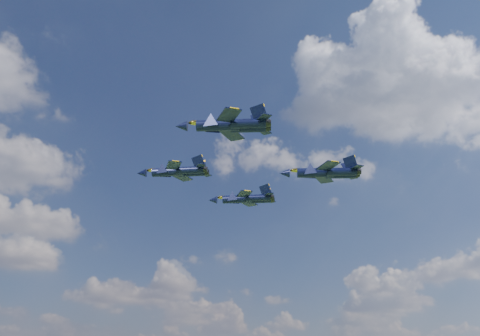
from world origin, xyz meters
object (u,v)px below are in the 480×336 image
at_px(jet_left, 214,125).
at_px(jet_lead, 166,172).
at_px(jet_slot, 312,172).
at_px(jet_right, 235,199).

bearing_deg(jet_left, jet_lead, 31.43).
xyz_separation_m(jet_lead, jet_slot, (22.22, -18.33, -1.49)).
distance_m(jet_left, jet_right, 33.07).
distance_m(jet_right, jet_slot, 22.76).
height_order(jet_lead, jet_slot, jet_lead).
relative_size(jet_lead, jet_left, 0.88).
xyz_separation_m(jet_left, jet_right, (20.23, 26.04, -2.57)).
height_order(jet_lead, jet_right, jet_lead).
bearing_deg(jet_slot, jet_left, 133.44).
bearing_deg(jet_left, jet_slot, -46.36).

